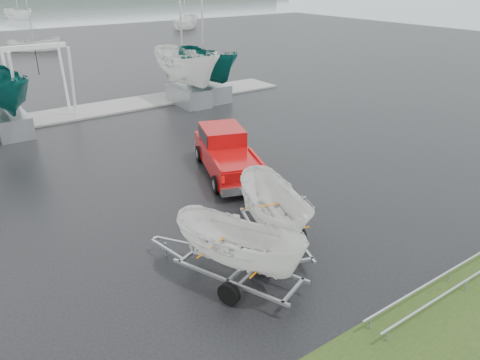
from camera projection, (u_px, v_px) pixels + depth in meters
ground_plane at (162, 197)px, 17.57m from camera, size 120.00×120.00×0.00m
dock at (61, 115)px, 27.21m from camera, size 30.00×3.00×0.12m
pickup_truck at (226, 151)px, 19.44m from camera, size 3.47×5.57×1.76m
trailer_hitched at (276, 171)px, 13.41m from camera, size 2.33×3.79×4.63m
trailer_parked at (239, 206)px, 11.69m from camera, size 2.44×3.78×4.39m
boat_hoist at (39, 72)px, 25.72m from camera, size 3.30×2.18×4.12m
keelboat_2 at (186, 41)px, 28.07m from camera, size 2.43×3.20×10.60m
keelboat_3 at (207, 45)px, 29.33m from camera, size 2.21×3.20×10.38m
mast_rack_2 at (459, 275)px, 12.48m from camera, size 7.00×0.56×0.06m
moored_boat_2 at (35, 50)px, 49.38m from camera, size 2.77×2.75×10.72m
moored_boat_3 at (186, 28)px, 68.06m from camera, size 3.91×3.91×11.63m
moored_boat_5 at (20, 19)px, 80.91m from camera, size 3.53×3.59×11.81m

